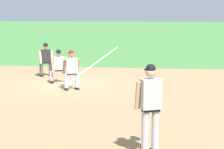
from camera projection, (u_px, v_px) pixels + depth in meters
name	position (u px, v px, depth m)	size (l,w,h in m)	color
ground_plane	(66.00, 85.00, 16.87)	(160.00, 160.00, 0.00)	#47843D
infield_dirt_patch	(95.00, 109.00, 12.84)	(18.00, 18.00, 0.01)	#A87F56
foul_line_stripe	(100.00, 60.00, 25.02)	(16.63, 0.10, 0.00)	white
first_base_bag	(66.00, 84.00, 16.86)	(0.38, 0.38, 0.09)	white
baseball	(77.00, 98.00, 14.30)	(0.07, 0.07, 0.07)	white
pitcher	(151.00, 104.00, 8.70)	(0.83, 0.59, 1.86)	black
first_baseman	(59.00, 65.00, 17.21)	(0.83, 1.00, 1.34)	black
baserunner	(72.00, 68.00, 15.73)	(0.60, 0.67, 1.46)	black
umpire	(46.00, 58.00, 18.89)	(0.61, 0.67, 1.46)	black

